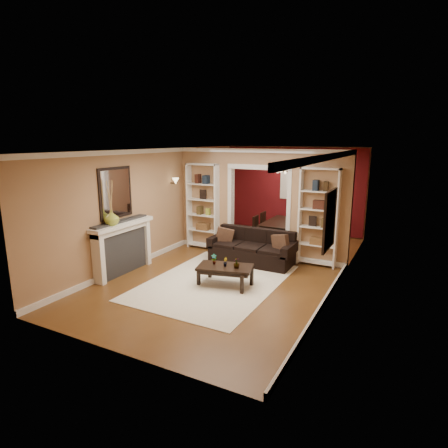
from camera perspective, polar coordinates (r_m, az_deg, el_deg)
The scene contains 30 objects.
floor at distance 8.78m, azimuth 2.22°, elevation -6.65°, with size 8.00×8.00×0.00m, color brown.
ceiling at distance 8.28m, azimuth 2.38°, elevation 11.25°, with size 8.00×8.00×0.00m, color white.
wall_back at distance 12.13m, azimuth 10.43°, elevation 5.15°, with size 8.00×8.00×0.00m, color #A87F58.
wall_front at distance 5.21m, azimuth -16.94°, elevation -5.38°, with size 8.00×8.00×0.00m, color #A87F58.
wall_left at distance 9.59m, azimuth -9.96°, elevation 3.17°, with size 8.00×8.00×0.00m, color #A87F58.
wall_right at distance 7.76m, azimuth 17.49°, elevation 0.51°, with size 8.00×8.00×0.00m, color #A87F58.
partition_wall at distance 9.51m, azimuth 5.39°, elevation 3.23°, with size 4.50×0.15×2.70m, color #A87F58.
red_back_panel at distance 12.10m, azimuth 10.39°, elevation 4.99°, with size 4.44×0.04×2.64m, color maroon.
dining_window at distance 12.03m, azimuth 10.37°, elevation 6.05°, with size 0.78×0.03×0.98m, color #8CA5CC.
area_rug at distance 7.93m, azimuth -1.40°, elevation -8.79°, with size 2.52×3.52×0.01m, color white.
sofa at distance 9.00m, azimuth 4.25°, elevation -3.52°, with size 2.05×0.88×0.80m, color black.
pillow_left at distance 9.23m, azimuth 0.08°, elevation -1.79°, with size 0.41×0.12×0.41m, color #513423.
pillow_right at distance 8.68m, azimuth 8.62°, elevation -2.84°, with size 0.43×0.12×0.43m, color #513423.
coffee_table at distance 7.69m, azimuth 0.16°, elevation -7.89°, with size 1.10×0.59×0.42m, color black.
plant_left at distance 7.70m, azimuth -1.53°, elevation -5.38°, with size 0.11×0.08×0.21m, color #336626.
plant_center at distance 7.59m, azimuth 0.17°, elevation -5.80°, with size 0.10×0.08×0.17m, color #336626.
plant_right at distance 7.47m, azimuth 1.92°, elevation -5.95°, with size 0.12×0.12×0.21m, color #336626.
bookshelf_left at distance 10.08m, azimuth -3.19°, elevation 2.66°, with size 0.90×0.30×2.30m, color white.
bookshelf_right at distance 8.93m, azimuth 14.19°, elevation 0.95°, with size 0.90×0.30×2.30m, color white.
fireplace at distance 8.54m, azimuth -15.01°, elevation -3.57°, with size 0.32×1.70×1.16m, color white.
vase at distance 8.15m, azimuth -16.76°, elevation 0.93°, with size 0.31×0.31×0.33m, color #98AB37.
mirror at distance 8.39m, azimuth -16.21°, elevation 4.60°, with size 0.03×0.95×1.10m, color silver.
wall_sconce at distance 9.91m, azimuth -7.67°, elevation 6.36°, with size 0.18×0.18×0.22m, color #FFE0A5.
framed_art at distance 6.77m, azimuth 15.74°, elevation 0.60°, with size 0.04×0.85×1.05m, color black.
dining_table at distance 11.10m, azimuth 8.99°, elevation -1.07°, with size 0.92×1.65×0.58m, color black.
dining_chair_nw at distance 10.99m, azimuth 5.79°, elevation -0.66°, with size 0.37×0.37×0.75m, color black.
dining_chair_ne at distance 10.64m, azimuth 11.29°, elevation -1.26°, with size 0.38×0.38×0.76m, color black.
dining_chair_sw at distance 11.53m, azimuth 6.90°, elevation -0.01°, with size 0.38×0.38×0.76m, color black.
dining_chair_se at distance 11.19m, azimuth 12.18°, elevation -0.29°, with size 0.44×0.44×0.88m, color black.
chandelier at distance 10.82m, azimuth 8.51°, elevation 7.89°, with size 0.50×0.50×0.30m, color #372919.
Camera 1 is at (3.53, -7.49, 2.93)m, focal length 30.00 mm.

